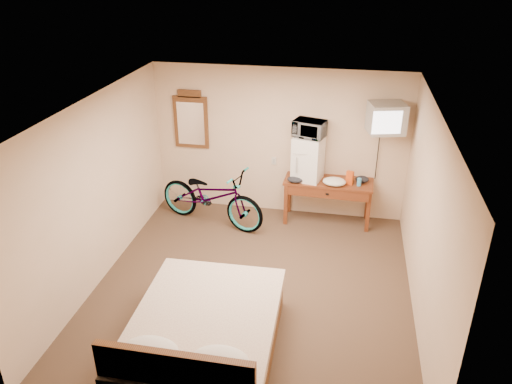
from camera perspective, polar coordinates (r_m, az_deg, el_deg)
room at (r=6.24m, az=-0.42°, el=-1.57°), size 4.60×4.64×2.50m
desk at (r=8.21m, az=8.24°, el=0.48°), size 1.45×0.60×0.75m
mini_fridge at (r=8.08m, az=5.97°, el=3.87°), size 0.53×0.51×0.73m
microwave at (r=7.91m, az=6.14°, el=7.22°), size 0.56×0.45×0.27m
snack_bag at (r=8.08m, az=10.67°, el=1.61°), size 0.13×0.10×0.22m
blue_cup at (r=8.08m, az=11.70°, el=1.12°), size 0.07×0.07×0.12m
cloth_cream at (r=8.04m, az=8.94°, el=1.18°), size 0.37×0.29×0.11m
cloth_dark_a at (r=8.06m, az=4.52°, el=1.45°), size 0.26×0.20×0.10m
cloth_dark_b at (r=8.23m, az=12.04°, el=1.44°), size 0.21×0.18×0.10m
crt_television at (r=7.81m, az=14.68°, el=8.18°), size 0.61×0.65×0.45m
wall_mirror at (r=8.52m, az=-7.44°, el=8.14°), size 0.59×0.04×1.00m
bicycle at (r=8.20m, az=-5.12°, el=-0.44°), size 2.01×1.18×1.00m
bed at (r=5.75m, az=-6.05°, el=-16.13°), size 1.61×2.10×0.90m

